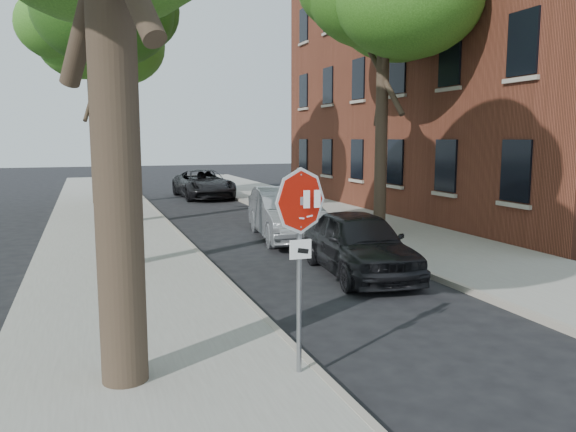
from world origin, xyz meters
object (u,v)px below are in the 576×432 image
Objects in this scene: car_b at (286,214)px; car_d at (203,184)px; tree_far at (90,46)px; tree_right at (382,8)px; stop_sign at (300,231)px; car_a at (359,243)px; apartment_building at (502,31)px.

car_d is (0.02, 12.89, -0.05)m from car_b.
tree_far is at bearing 122.36° from car_b.
car_b is at bearing -172.66° from tree_right.
car_b is 12.89m from car_d.
stop_sign is 13.23m from tree_right.
tree_far is at bearing 114.38° from car_a.
tree_right is at bearing 56.62° from stop_sign.
tree_far reaches higher than car_b.
car_d is at bearing 96.28° from car_a.
car_a is (-3.38, -5.28, -6.48)m from tree_right.
car_a is at bearing -91.91° from car_d.
tree_right reaches higher than stop_sign.
apartment_building reaches higher than tree_far.
car_b is at bearing -159.25° from apartment_building.
car_d is (0.00, 17.74, 0.01)m from car_a.
tree_right is at bearing 14.83° from car_b.
apartment_building reaches higher than car_b.
car_d is at bearing 81.69° from stop_sign.
tree_right is 9.02m from car_a.
tree_right is 7.28m from car_b.
stop_sign is 0.28× the size of tree_far.
stop_sign is at bearing -117.92° from car_a.
car_d is at bearing 15.31° from tree_far.
tree_far reaches higher than car_a.
car_a is 0.81× the size of car_d.
apartment_building reaches higher than car_a.
tree_far is (-2.02, 21.14, 5.26)m from stop_sign.
tree_far is (-16.72, 7.11, -0.44)m from apartment_building.
car_a is at bearing -122.61° from tree_right.
stop_sign is 0.61× the size of car_a.
apartment_building is 16.19m from car_a.
car_d is (5.32, 1.46, -6.48)m from tree_far.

